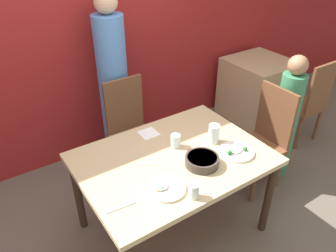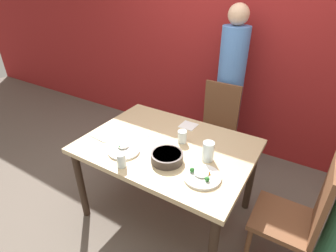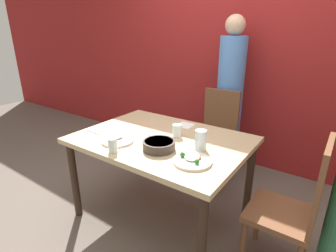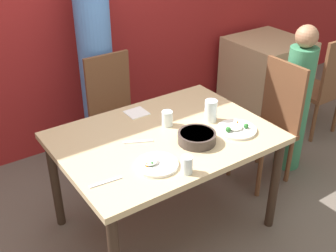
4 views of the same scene
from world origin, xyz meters
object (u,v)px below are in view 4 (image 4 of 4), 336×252
chair_adult_spot (116,113)px  plate_rice_adult (236,129)px  chair_child_spot (271,122)px  person_adult (96,67)px  glass_water_tall (211,111)px  person_child (296,104)px  bowl_curry (197,137)px

chair_adult_spot → plate_rice_adult: bearing=-73.3°
chair_child_spot → person_adult: size_ratio=0.57×
glass_water_tall → person_adult: bearing=103.0°
person_child → person_adult: bearing=137.0°
person_adult → bowl_curry: 1.32m
person_child → chair_child_spot: bearing=-180.0°
person_child → plate_rice_adult: (-0.88, -0.24, 0.17)m
person_adult → glass_water_tall: person_adult is taller
chair_adult_spot → person_adult: bearing=90.0°
chair_adult_spot → person_child: 1.44m
person_child → plate_rice_adult: 0.92m
chair_child_spot → person_adult: 1.47m
person_adult → chair_child_spot: bearing=-50.3°
chair_adult_spot → glass_water_tall: 0.94m
chair_adult_spot → plate_rice_adult: (0.32, -1.05, 0.24)m
chair_adult_spot → person_adult: size_ratio=0.57×
plate_rice_adult → glass_water_tall: bearing=103.7°
chair_adult_spot → chair_child_spot: bearing=-41.3°
bowl_curry → plate_rice_adult: (0.29, -0.03, -0.02)m
glass_water_tall → plate_rice_adult: bearing=-76.3°
chair_child_spot → plate_rice_adult: (-0.61, -0.24, 0.24)m
bowl_curry → plate_rice_adult: bowl_curry is taller
bowl_curry → glass_water_tall: glass_water_tall is taller
person_child → chair_adult_spot: bearing=145.8°
chair_child_spot → glass_water_tall: chair_child_spot is taller
chair_child_spot → plate_rice_adult: chair_child_spot is taller
plate_rice_adult → bowl_curry: bearing=173.4°
chair_adult_spot → person_adult: person_adult is taller
chair_adult_spot → glass_water_tall: bearing=-72.6°
chair_child_spot → bowl_curry: chair_child_spot is taller
chair_child_spot → person_adult: bearing=-140.3°
plate_rice_adult → person_child: bearing=15.4°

